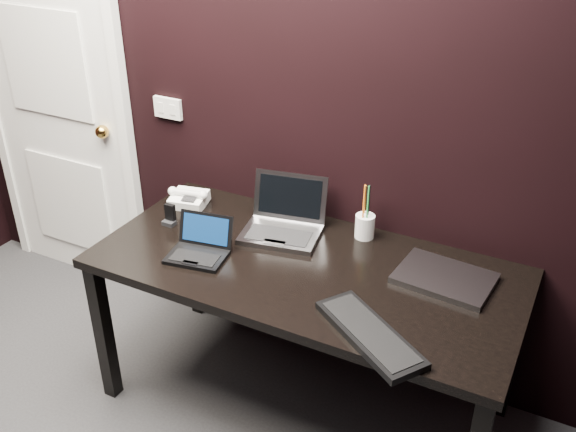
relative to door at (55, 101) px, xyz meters
The scene contains 11 objects.
wall_back 1.37m from the door, ahead, with size 4.00×4.00×0.00m, color black.
door is the anchor object (origin of this frame).
wall_switch 0.73m from the door, ahead, with size 0.15×0.02×0.10m.
desk 1.73m from the door, 12.82° to the right, with size 1.70×0.80×0.74m.
netbook 1.37m from the door, 22.46° to the right, with size 0.26×0.24×0.15m.
silver_laptop 1.49m from the door, ahead, with size 0.37×0.35×0.22m.
ext_keyboard 2.17m from the door, 18.34° to the right, with size 0.46×0.38×0.03m.
closed_laptop 2.20m from the door, ahead, with size 0.38×0.29×0.02m.
desk_phone 1.00m from the door, 10.37° to the right, with size 0.20×0.18×0.10m.
mobile_phone 1.07m from the door, 20.06° to the right, with size 0.06×0.05×0.09m.
pen_cup 1.80m from the door, ahead, with size 0.10×0.10×0.24m.
Camera 1 is at (1.22, -0.53, 2.14)m, focal length 40.00 mm.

